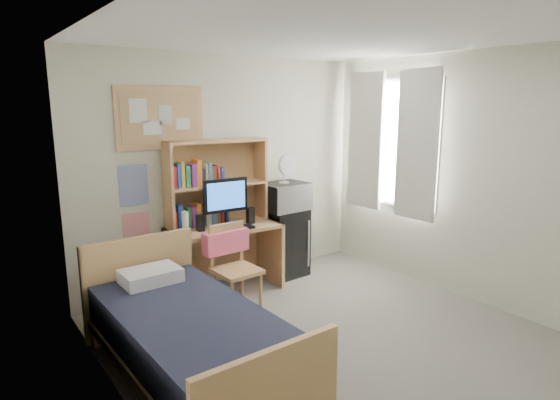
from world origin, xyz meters
TOP-DOWN VIEW (x-y plane):
  - floor at (0.00, 0.00)m, footprint 3.60×4.20m
  - ceiling at (0.00, 0.00)m, footprint 3.60×4.20m
  - wall_back at (0.00, 2.10)m, footprint 3.60×0.04m
  - wall_left at (-1.80, 0.00)m, footprint 0.04×4.20m
  - wall_right at (1.80, 0.00)m, footprint 0.04×4.20m
  - window_unit at (1.75, 1.20)m, footprint 0.10×1.40m
  - curtain_left at (1.72, 0.80)m, footprint 0.04×0.55m
  - curtain_right at (1.72, 1.60)m, footprint 0.04×0.55m
  - bulletin_board at (-0.78, 2.08)m, footprint 0.94×0.03m
  - poster_wave at (-1.10, 2.09)m, footprint 0.30×0.01m
  - poster_japan at (-1.10, 2.09)m, footprint 0.28×0.01m
  - desk at (-0.24, 1.78)m, footprint 1.24×0.67m
  - desk_chair at (-0.41, 1.22)m, footprint 0.47×0.47m
  - mini_fridge at (0.60, 1.84)m, footprint 0.51×0.51m
  - bed at (-1.28, 0.43)m, footprint 1.04×2.01m
  - hutch at (-0.23, 1.93)m, footprint 1.15×0.35m
  - monitor at (-0.24, 1.72)m, footprint 0.51×0.07m
  - keyboard at (-0.25, 1.58)m, footprint 0.48×0.18m
  - speaker_left at (-0.54, 1.73)m, footprint 0.07×0.07m
  - speaker_right at (0.06, 1.70)m, footprint 0.08×0.08m
  - water_bottle at (-0.72, 1.70)m, footprint 0.07×0.07m
  - hoodie at (-0.42, 1.42)m, footprint 0.49×0.17m
  - microwave at (0.61, 1.82)m, footprint 0.57×0.45m
  - desk_fan at (0.61, 1.82)m, footprint 0.26×0.26m
  - pillow at (-1.30, 1.18)m, footprint 0.49×0.35m

SIDE VIEW (x-z plane):
  - floor at x=0.00m, z-range -0.02..0.00m
  - bed at x=-1.28m, z-range 0.00..0.54m
  - desk at x=-0.24m, z-range 0.00..0.76m
  - mini_fridge at x=0.60m, z-range 0.00..0.82m
  - desk_chair at x=-0.41m, z-range 0.00..0.90m
  - pillow at x=-1.30m, z-range 0.54..0.66m
  - hoodie at x=-0.42m, z-range 0.58..0.81m
  - keyboard at x=-0.25m, z-range 0.76..0.78m
  - poster_japan at x=-1.10m, z-range 0.60..0.96m
  - speaker_left at x=-0.54m, z-range 0.76..0.93m
  - speaker_right at x=0.06m, z-range 0.76..0.94m
  - water_bottle at x=-0.72m, z-range 0.76..0.99m
  - microwave at x=0.61m, z-range 0.82..1.14m
  - monitor at x=-0.24m, z-range 0.76..1.29m
  - hutch at x=-0.23m, z-range 0.76..1.69m
  - poster_wave at x=-1.10m, z-range 1.04..1.46m
  - desk_fan at x=0.61m, z-range 1.14..1.45m
  - wall_back at x=0.00m, z-range 0.00..2.60m
  - wall_left at x=-1.80m, z-range 0.00..2.60m
  - wall_right at x=1.80m, z-range 0.00..2.60m
  - window_unit at x=1.75m, z-range 0.75..2.45m
  - curtain_left at x=1.72m, z-range 0.75..2.45m
  - curtain_right at x=1.72m, z-range 0.75..2.45m
  - bulletin_board at x=-0.78m, z-range 1.60..2.24m
  - ceiling at x=0.00m, z-range 2.59..2.61m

